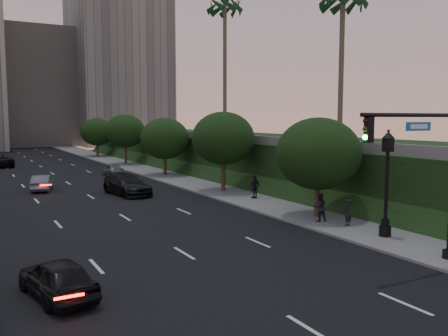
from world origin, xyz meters
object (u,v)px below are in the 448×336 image
sedan_far_right (115,170)px  pedestrian_c (255,187)px  sedan_near_left (57,278)px  sedan_mid_left (42,183)px  pedestrian_a (348,212)px  pedestrian_b (320,207)px  street_lamp (386,188)px  traffic_signal_mast (436,179)px  sedan_near_right (127,185)px

sedan_far_right → pedestrian_c: (5.27, -19.23, 0.35)m
sedan_near_left → sedan_far_right: 34.46m
sedan_mid_left → pedestrian_a: pedestrian_a is taller
sedan_near_left → pedestrian_a: 16.39m
sedan_far_right → pedestrian_b: pedestrian_b is taller
sedan_mid_left → pedestrian_b: 24.78m
street_lamp → sedan_far_right: 32.72m
traffic_signal_mast → pedestrian_a: size_ratio=4.56×
street_lamp → sedan_near_right: size_ratio=0.99×
traffic_signal_mast → sedan_near_right: 25.07m
street_lamp → sedan_far_right: (-4.83, 32.30, -1.95)m
sedan_mid_left → sedan_near_left: bearing=97.5°
pedestrian_a → pedestrian_b: 1.76m
sedan_near_left → sedan_mid_left: (3.15, 26.07, -0.02)m
sedan_far_right → pedestrian_c: size_ratio=2.27×
sedan_near_left → sedan_near_right: (8.86, 20.42, 0.12)m
sedan_near_left → sedan_near_right: bearing=-124.3°
sedan_mid_left → pedestrian_b: bearing=134.3°
street_lamp → sedan_near_left: bearing=-179.1°
sedan_near_right → pedestrian_a: 18.93m
pedestrian_c → traffic_signal_mast: bearing=69.6°
sedan_mid_left → pedestrian_c: pedestrian_c is taller
sedan_far_right → pedestrian_a: bearing=-82.4°
sedan_mid_left → sedan_near_right: 8.03m
traffic_signal_mast → sedan_near_left: traffic_signal_mast is taller
traffic_signal_mast → sedan_far_right: size_ratio=1.75×
sedan_near_right → pedestrian_c: 10.49m
pedestrian_b → pedestrian_c: 8.81m
pedestrian_b → traffic_signal_mast: bearing=96.4°
traffic_signal_mast → pedestrian_b: (1.04, 8.44, -2.68)m
sedan_far_right → pedestrian_a: pedestrian_a is taller
sedan_near_left → traffic_signal_mast: bearing=154.2°
sedan_near_right → pedestrian_a: bearing=-75.3°
pedestrian_b → sedan_mid_left: bearing=-46.8°
traffic_signal_mast → sedan_mid_left: size_ratio=1.69×
sedan_near_left → pedestrian_c: bearing=-152.1°
street_lamp → pedestrian_c: size_ratio=3.18×
pedestrian_a → pedestrian_c: 10.39m
sedan_near_left → pedestrian_a: (16.12, 2.94, 0.21)m
street_lamp → pedestrian_a: 3.20m
street_lamp → sedan_near_right: bearing=109.8°
sedan_near_right → pedestrian_b: 17.17m
street_lamp → sedan_mid_left: bearing=116.7°
street_lamp → pedestrian_a: (-0.02, 2.70, -1.72)m
street_lamp → sedan_far_right: bearing=98.5°
sedan_near_right → sedan_mid_left: bearing=127.4°
street_lamp → pedestrian_c: street_lamp is taller
street_lamp → sedan_far_right: street_lamp is taller
sedan_mid_left → pedestrian_a: size_ratio=2.69×
sedan_mid_left → pedestrian_a: 26.51m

